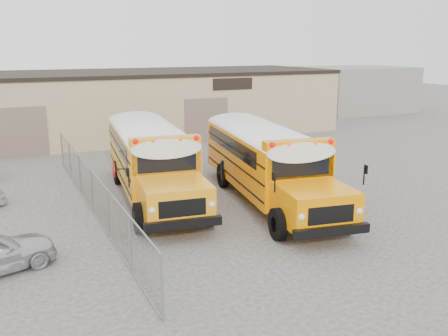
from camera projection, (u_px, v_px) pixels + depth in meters
name	position (u px, v px, depth m)	size (l,w,h in m)	color
ground	(260.00, 214.00, 19.82)	(120.00, 120.00, 0.00)	#44413E
warehouse	(130.00, 103.00, 36.87)	(30.20, 10.20, 4.67)	tan
chainlink_fence	(92.00, 191.00, 19.81)	(0.07, 18.07, 1.81)	gray
distant_building_right	(355.00, 89.00, 50.22)	(10.00, 8.00, 4.40)	gray
school_bus_left	(131.00, 130.00, 28.14)	(4.08, 11.28, 3.23)	#FF9F14
school_bus_right	(224.00, 132.00, 27.61)	(4.32, 11.32, 3.23)	#FF8F00
tarp_bundle	(315.00, 200.00, 18.82)	(1.20, 1.20, 1.63)	black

